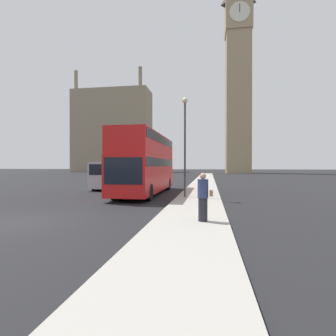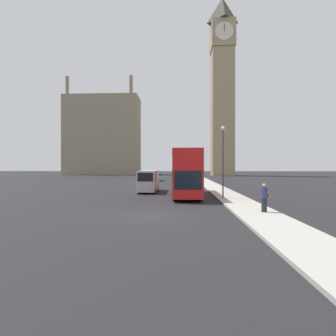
# 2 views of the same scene
# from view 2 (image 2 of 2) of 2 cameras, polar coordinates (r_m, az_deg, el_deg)

# --- Properties ---
(ground_plane) EXTENTS (300.00, 300.00, 0.00)m
(ground_plane) POSITION_cam_2_polar(r_m,az_deg,el_deg) (15.91, -3.77, -10.18)
(ground_plane) COLOR black
(sidewalk_strip) EXTENTS (2.75, 120.00, 0.15)m
(sidewalk_strip) POSITION_cam_2_polar(r_m,az_deg,el_deg) (16.45, 19.21, -9.58)
(sidewalk_strip) COLOR #ADA89E
(sidewalk_strip) RESTS_ON ground_plane
(clock_tower) EXTENTS (7.37, 7.54, 57.29)m
(clock_tower) POSITION_cam_2_polar(r_m,az_deg,el_deg) (90.17, 11.75, 17.40)
(clock_tower) COLOR tan
(clock_tower) RESTS_ON ground_plane
(building_block_distant) EXTENTS (26.61, 10.20, 34.62)m
(building_block_distant) POSITION_cam_2_polar(r_m,az_deg,el_deg) (99.58, -14.04, 6.84)
(building_block_distant) COLOR gray
(building_block_distant) RESTS_ON ground_plane
(red_double_decker_bus) EXTENTS (2.53, 10.66, 4.39)m
(red_double_decker_bus) POSITION_cam_2_polar(r_m,az_deg,el_deg) (25.86, 4.06, -0.65)
(red_double_decker_bus) COLOR red
(red_double_decker_bus) RESTS_ON ground_plane
(white_van) EXTENTS (1.94, 5.94, 2.43)m
(white_van) POSITION_cam_2_polar(r_m,az_deg,el_deg) (29.97, -4.23, -2.73)
(white_van) COLOR #B2B7BC
(white_van) RESTS_ON ground_plane
(pedestrian) EXTENTS (0.54, 0.38, 1.71)m
(pedestrian) POSITION_cam_2_polar(r_m,az_deg,el_deg) (16.97, 20.23, -6.11)
(pedestrian) COLOR #23232D
(pedestrian) RESTS_ON sidewalk_strip
(street_lamp) EXTENTS (0.36, 0.36, 6.30)m
(street_lamp) POSITION_cam_2_polar(r_m,az_deg,el_deg) (23.64, 11.89, 3.54)
(street_lamp) COLOR #38383D
(street_lamp) RESTS_ON sidewalk_strip
(parked_sedan) EXTENTS (1.83, 4.55, 1.51)m
(parked_sedan) POSITION_cam_2_polar(r_m,az_deg,el_deg) (52.56, -2.45, -2.09)
(parked_sedan) COLOR #99999E
(parked_sedan) RESTS_ON ground_plane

